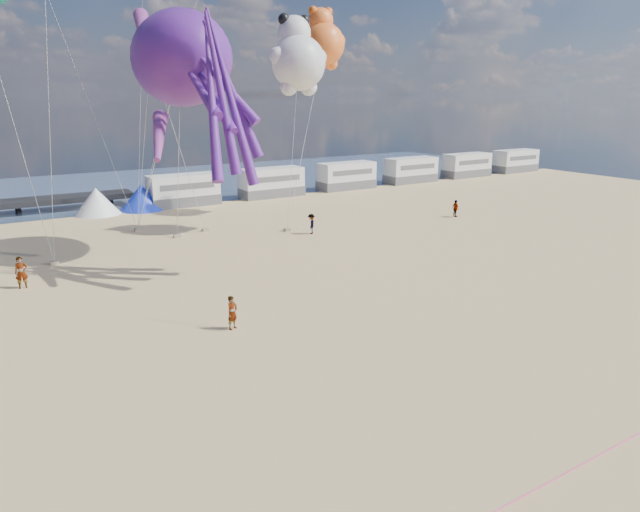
{
  "coord_description": "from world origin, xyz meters",
  "views": [
    {
      "loc": [
        -11.73,
        -13.0,
        10.3
      ],
      "look_at": [
        0.17,
        6.0,
        3.95
      ],
      "focal_mm": 32.0,
      "sensor_mm": 36.0,
      "label": 1
    }
  ],
  "objects_px": {
    "sandbag_b": "(177,236)",
    "kite_panda": "(299,63)",
    "beachgoer_2": "(311,224)",
    "sandbag_e": "(138,230)",
    "tent_blue": "(142,197)",
    "motorhome_3": "(411,170)",
    "windsock_right": "(159,137)",
    "motorhome_2": "(346,176)",
    "beachgoer_5": "(21,273)",
    "standing_person": "(232,313)",
    "sandbag_c": "(287,230)",
    "motorhome_4": "(467,165)",
    "sandbag_d": "(205,230)",
    "motorhome_5": "(516,161)",
    "sandbag_a": "(54,263)",
    "windsock_mid": "(143,33)",
    "motorhome_1": "(272,182)",
    "beachgoer_3": "(456,208)",
    "kite_octopus_purple": "(181,58)",
    "motorhome_0": "(184,190)",
    "kite_teddy_orange": "(324,44)",
    "tent_white": "(97,201)"
  },
  "relations": [
    {
      "from": "motorhome_2",
      "to": "beachgoer_5",
      "type": "relative_size",
      "value": 3.67
    },
    {
      "from": "tent_blue",
      "to": "beachgoer_3",
      "type": "distance_m",
      "value": 28.54
    },
    {
      "from": "beachgoer_5",
      "to": "sandbag_d",
      "type": "xyz_separation_m",
      "value": [
        13.57,
        7.67,
        -0.79
      ]
    },
    {
      "from": "motorhome_0",
      "to": "sandbag_d",
      "type": "distance_m",
      "value": 11.6
    },
    {
      "from": "kite_panda",
      "to": "sandbag_e",
      "type": "bearing_deg",
      "value": 170.85
    },
    {
      "from": "motorhome_0",
      "to": "windsock_right",
      "type": "bearing_deg",
      "value": -111.29
    },
    {
      "from": "tent_blue",
      "to": "standing_person",
      "type": "height_order",
      "value": "tent_blue"
    },
    {
      "from": "motorhome_0",
      "to": "motorhome_5",
      "type": "distance_m",
      "value": 47.5
    },
    {
      "from": "motorhome_3",
      "to": "beachgoer_5",
      "type": "distance_m",
      "value": 48.19
    },
    {
      "from": "beachgoer_5",
      "to": "motorhome_4",
      "type": "bearing_deg",
      "value": 19.9
    },
    {
      "from": "tent_blue",
      "to": "sandbag_c",
      "type": "relative_size",
      "value": 8.0
    },
    {
      "from": "windsock_mid",
      "to": "sandbag_e",
      "type": "bearing_deg",
      "value": 103.56
    },
    {
      "from": "motorhome_1",
      "to": "windsock_mid",
      "type": "xyz_separation_m",
      "value": [
        -16.31,
        -14.53,
        12.59
      ]
    },
    {
      "from": "tent_blue",
      "to": "motorhome_3",
      "type": "bearing_deg",
      "value": 0.0
    },
    {
      "from": "beachgoer_5",
      "to": "sandbag_a",
      "type": "height_order",
      "value": "beachgoer_5"
    },
    {
      "from": "tent_blue",
      "to": "windsock_mid",
      "type": "height_order",
      "value": "windsock_mid"
    },
    {
      "from": "beachgoer_3",
      "to": "sandbag_b",
      "type": "xyz_separation_m",
      "value": [
        -23.1,
        5.67,
        -0.64
      ]
    },
    {
      "from": "sandbag_d",
      "to": "kite_octopus_purple",
      "type": "relative_size",
      "value": 0.04
    },
    {
      "from": "kite_panda",
      "to": "tent_blue",
      "type": "bearing_deg",
      "value": 141.11
    },
    {
      "from": "beachgoer_2",
      "to": "windsock_right",
      "type": "relative_size",
      "value": 0.36
    },
    {
      "from": "sandbag_b",
      "to": "sandbag_d",
      "type": "xyz_separation_m",
      "value": [
        2.56,
        0.82,
        0.0
      ]
    },
    {
      "from": "tent_blue",
      "to": "kite_octopus_purple",
      "type": "xyz_separation_m",
      "value": [
        -1.2,
        -16.67,
        11.29
      ]
    },
    {
      "from": "motorhome_2",
      "to": "tent_blue",
      "type": "relative_size",
      "value": 1.65
    },
    {
      "from": "standing_person",
      "to": "beachgoer_2",
      "type": "xyz_separation_m",
      "value": [
        12.62,
        13.9,
        -0.01
      ]
    },
    {
      "from": "beachgoer_2",
      "to": "sandbag_e",
      "type": "bearing_deg",
      "value": -91.02
    },
    {
      "from": "beachgoer_3",
      "to": "beachgoer_5",
      "type": "bearing_deg",
      "value": 101.68
    },
    {
      "from": "beachgoer_2",
      "to": "sandbag_d",
      "type": "distance_m",
      "value": 8.42
    },
    {
      "from": "beachgoer_2",
      "to": "sandbag_e",
      "type": "relative_size",
      "value": 3.13
    },
    {
      "from": "sandbag_b",
      "to": "kite_panda",
      "type": "relative_size",
      "value": 0.07
    },
    {
      "from": "beachgoer_2",
      "to": "sandbag_a",
      "type": "relative_size",
      "value": 3.13
    },
    {
      "from": "windsock_right",
      "to": "sandbag_e",
      "type": "bearing_deg",
      "value": 104.51
    },
    {
      "from": "motorhome_4",
      "to": "kite_octopus_purple",
      "type": "height_order",
      "value": "kite_octopus_purple"
    },
    {
      "from": "sandbag_b",
      "to": "standing_person",
      "type": "bearing_deg",
      "value": -100.8
    },
    {
      "from": "motorhome_5",
      "to": "kite_teddy_orange",
      "type": "height_order",
      "value": "kite_teddy_orange"
    },
    {
      "from": "motorhome_1",
      "to": "motorhome_0",
      "type": "bearing_deg",
      "value": 180.0
    },
    {
      "from": "beachgoer_5",
      "to": "sandbag_c",
      "type": "distance_m",
      "value": 19.52
    },
    {
      "from": "motorhome_5",
      "to": "sandbag_c",
      "type": "xyz_separation_m",
      "value": [
        -44.27,
        -14.7,
        -1.39
      ]
    },
    {
      "from": "kite_octopus_purple",
      "to": "beachgoer_3",
      "type": "bearing_deg",
      "value": -25.77
    },
    {
      "from": "motorhome_5",
      "to": "sandbag_e",
      "type": "distance_m",
      "value": 54.87
    },
    {
      "from": "motorhome_2",
      "to": "beachgoer_5",
      "type": "bearing_deg",
      "value": -151.41
    },
    {
      "from": "standing_person",
      "to": "sandbag_c",
      "type": "bearing_deg",
      "value": 29.72
    },
    {
      "from": "motorhome_2",
      "to": "sandbag_c",
      "type": "relative_size",
      "value": 13.2
    },
    {
      "from": "motorhome_3",
      "to": "standing_person",
      "type": "xyz_separation_m",
      "value": [
        -36.78,
        -30.42,
        -0.71
      ]
    },
    {
      "from": "sandbag_a",
      "to": "sandbag_b",
      "type": "height_order",
      "value": "same"
    },
    {
      "from": "motorhome_2",
      "to": "windsock_right",
      "type": "relative_size",
      "value": 1.51
    },
    {
      "from": "motorhome_3",
      "to": "tent_white",
      "type": "xyz_separation_m",
      "value": [
        -36.5,
        0.0,
        -0.3
      ]
    },
    {
      "from": "sandbag_a",
      "to": "kite_octopus_purple",
      "type": "xyz_separation_m",
      "value": [
        8.45,
        -1.79,
        12.38
      ]
    },
    {
      "from": "motorhome_0",
      "to": "kite_teddy_orange",
      "type": "bearing_deg",
      "value": -48.44
    },
    {
      "from": "windsock_mid",
      "to": "motorhome_1",
      "type": "bearing_deg",
      "value": 56.19
    },
    {
      "from": "beachgoer_3",
      "to": "sandbag_e",
      "type": "relative_size",
      "value": 3.01
    }
  ]
}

